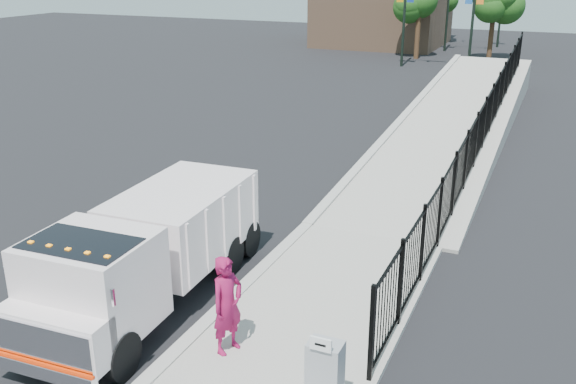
% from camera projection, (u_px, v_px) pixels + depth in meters
% --- Properties ---
extents(ground, '(120.00, 120.00, 0.00)m').
position_uv_depth(ground, '(241.00, 294.00, 14.24)').
color(ground, black).
rests_on(ground, ground).
extents(sidewalk, '(3.55, 12.00, 0.12)m').
position_uv_depth(sidewalk, '(284.00, 360.00, 11.77)').
color(sidewalk, '#9E998E').
rests_on(sidewalk, ground).
extents(curb, '(0.30, 12.00, 0.16)m').
position_uv_depth(curb, '(193.00, 336.00, 12.48)').
color(curb, '#ADAAA3').
rests_on(curb, ground).
extents(ramp, '(3.95, 24.06, 3.19)m').
position_uv_depth(ramp, '(458.00, 134.00, 27.24)').
color(ramp, '#9E998E').
rests_on(ramp, ground).
extents(iron_fence, '(0.10, 28.00, 1.80)m').
position_uv_depth(iron_fence, '(482.00, 140.00, 22.95)').
color(iron_fence, black).
rests_on(iron_fence, ground).
extents(truck, '(2.46, 6.87, 2.33)m').
position_uv_depth(truck, '(145.00, 250.00, 13.32)').
color(truck, black).
rests_on(truck, ground).
extents(worker, '(0.64, 0.80, 1.90)m').
position_uv_depth(worker, '(227.00, 305.00, 11.67)').
color(worker, maroon).
rests_on(worker, sidewalk).
extents(utility_cabinet, '(0.55, 0.40, 1.25)m').
position_uv_depth(utility_cabinet, '(325.00, 377.00, 10.20)').
color(utility_cabinet, gray).
rests_on(utility_cabinet, sidewalk).
extents(arrow_sign, '(0.35, 0.04, 0.22)m').
position_uv_depth(arrow_sign, '(321.00, 344.00, 9.76)').
color(arrow_sign, white).
rests_on(arrow_sign, utility_cabinet).
extents(light_pole_0, '(3.77, 0.22, 8.00)m').
position_uv_depth(light_pole_0, '(410.00, 1.00, 42.61)').
color(light_pole_0, black).
rests_on(light_pole_0, ground).
extents(light_pole_1, '(3.78, 0.22, 8.00)m').
position_uv_depth(light_pole_1, '(469.00, 2.00, 41.04)').
color(light_pole_1, black).
rests_on(light_pole_1, ground).
extents(tree_0, '(2.64, 2.64, 5.32)m').
position_uv_depth(tree_0, '(420.00, 3.00, 46.23)').
color(tree_0, '#382314').
rests_on(tree_0, ground).
extents(tree_1, '(2.43, 2.43, 5.22)m').
position_uv_depth(tree_1, '(494.00, 4.00, 45.89)').
color(tree_1, '#382314').
rests_on(tree_1, ground).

